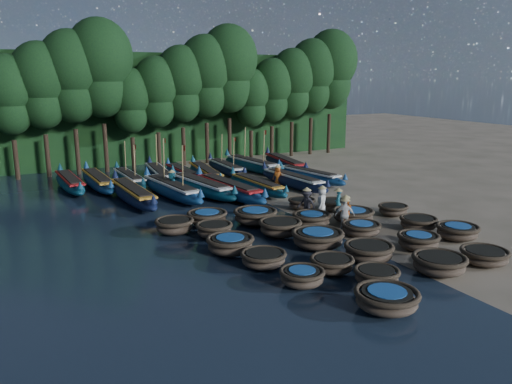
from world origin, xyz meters
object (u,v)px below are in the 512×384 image
long_boat_13 (183,173)px  long_boat_14 (206,173)px  long_boat_4 (201,186)px  fisherman_2 (345,211)px  coracle_14 (418,223)px  coracle_24 (334,204)px  fisherman_3 (307,204)px  coracle_10 (230,244)px  coracle_20 (174,225)px  coracle_15 (214,229)px  coracle_23 (302,203)px  long_boat_15 (226,168)px  coracle_3 (439,263)px  long_boat_7 (293,180)px  coracle_13 (361,228)px  long_boat_16 (252,165)px  coracle_8 (418,241)px  long_boat_11 (129,178)px  long_boat_6 (257,185)px  fisherman_1 (338,201)px  long_boat_10 (98,181)px  coracle_11 (264,258)px  coracle_7 (369,251)px  coracle_2 (377,276)px  coracle_12 (318,238)px  coracle_19 (393,209)px  fisherman_6 (278,175)px  long_boat_3 (171,189)px  fisherman_5 (172,183)px  coracle_22 (255,216)px  coracle_18 (353,215)px  fisherman_0 (322,201)px  coracle_16 (280,227)px  coracle_1 (387,299)px  coracle_21 (207,217)px  long_boat_12 (159,174)px  long_boat_9 (70,182)px  long_boat_8 (310,175)px  coracle_9 (458,231)px  coracle_5 (302,276)px  long_boat_2 (133,194)px  fisherman_4 (345,214)px  coracle_4 (484,256)px  coracle_17 (312,219)px  long_boat_17 (285,164)px  long_boat_5 (229,189)px  coracle_6 (332,264)px

long_boat_13 → long_boat_14: (1.49, -1.10, 0.06)m
long_boat_4 → fisherman_2: size_ratio=4.59×
coracle_14 → coracle_24: coracle_14 is taller
coracle_24 → fisherman_3: size_ratio=0.98×
coracle_10 → coracle_20: bearing=108.2°
coracle_10 → coracle_15: size_ratio=1.42×
coracle_23 → long_boat_15: size_ratio=0.23×
coracle_3 → long_boat_7: 16.91m
long_boat_13 → coracle_13: bearing=-80.2°
coracle_20 → long_boat_16: 17.61m
coracle_8 → long_boat_11: bearing=112.6°
coracle_24 → coracle_15: bearing=-170.5°
long_boat_6 → fisherman_3: size_ratio=3.78×
fisherman_1 → long_boat_10: bearing=-102.1°
coracle_11 → coracle_23: coracle_11 is taller
coracle_7 → coracle_2: bearing=-123.7°
coracle_12 → coracle_19: size_ratio=1.43×
fisherman_2 → fisherman_6: bearing=-53.8°
coracle_19 → long_boat_3: 14.39m
coracle_13 → fisherman_5: fisherman_5 is taller
coracle_23 → coracle_22: bearing=-160.0°
coracle_13 → coracle_18: (1.09, 2.02, 0.05)m
fisherman_0 → long_boat_4: bearing=-113.8°
coracle_16 → long_boat_6: (3.51, 9.12, 0.03)m
long_boat_10 → long_boat_14: bearing=-8.5°
coracle_14 → coracle_24: size_ratio=1.19×
coracle_1 → coracle_19: bearing=46.1°
coracle_14 → coracle_21: coracle_21 is taller
coracle_7 → long_boat_13: long_boat_13 is taller
coracle_23 → long_boat_12: bearing=113.7°
coracle_16 → long_boat_9: (-7.97, 16.15, 0.06)m
coracle_24 → fisherman_2: (-1.50, -3.05, 0.53)m
long_boat_4 → coracle_8: bearing=-80.4°
long_boat_8 → fisherman_1: 9.50m
long_boat_9 → long_boat_13: long_boat_9 is taller
coracle_9 → long_boat_3: long_boat_3 is taller
coracle_5 → long_boat_4: bearing=82.3°
coracle_13 → coracle_24: coracle_13 is taller
long_boat_2 → fisherman_4: size_ratio=4.53×
coracle_4 → fisherman_5: (-7.96, 18.34, 0.51)m
long_boat_6 → long_boat_11: long_boat_11 is taller
coracle_17 → long_boat_12: long_boat_12 is taller
long_boat_17 → coracle_21: bearing=-127.8°
long_boat_2 → fisherman_0: (8.97, -8.21, 0.33)m
coracle_11 → long_boat_12: (1.35, 19.23, 0.17)m
coracle_4 → fisherman_1: bearing=95.9°
long_boat_5 → long_boat_17: long_boat_5 is taller
coracle_6 → long_boat_5: size_ratio=0.22×
long_boat_6 → coracle_16: bearing=-114.1°
coracle_18 → coracle_23: 3.87m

